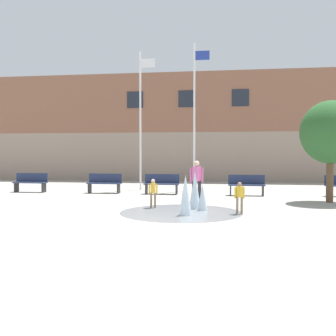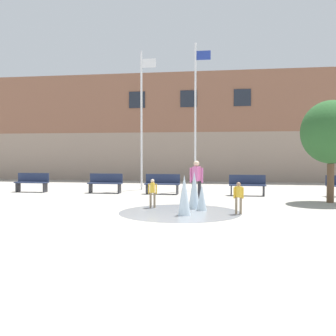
% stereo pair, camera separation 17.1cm
% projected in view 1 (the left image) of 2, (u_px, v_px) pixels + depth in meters
% --- Properties ---
extents(ground_plane, '(100.00, 100.00, 0.00)m').
position_uv_depth(ground_plane, '(111.00, 237.00, 8.73)').
color(ground_plane, '#9E998E').
extents(library_building, '(36.00, 6.05, 7.29)m').
position_uv_depth(library_building, '(191.00, 129.00, 29.03)').
color(library_building, gray).
rests_on(library_building, ground).
extents(splash_fountain, '(3.85, 3.85, 1.27)m').
position_uv_depth(splash_fountain, '(191.00, 197.00, 12.53)').
color(splash_fountain, gray).
rests_on(splash_fountain, ground).
extents(park_bench_far_left, '(1.60, 0.44, 0.91)m').
position_uv_depth(park_bench_far_left, '(31.00, 182.00, 18.90)').
color(park_bench_far_left, '#28282D').
rests_on(park_bench_far_left, ground).
extents(park_bench_under_left_flagpole, '(1.60, 0.44, 0.91)m').
position_uv_depth(park_bench_under_left_flagpole, '(104.00, 183.00, 18.42)').
color(park_bench_under_left_flagpole, '#28282D').
rests_on(park_bench_under_left_flagpole, ground).
extents(park_bench_under_right_flagpole, '(1.60, 0.44, 0.91)m').
position_uv_depth(park_bench_under_right_flagpole, '(162.00, 184.00, 17.99)').
color(park_bench_under_right_flagpole, '#28282D').
rests_on(park_bench_under_right_flagpole, ground).
extents(park_bench_near_trashcan, '(1.60, 0.44, 0.91)m').
position_uv_depth(park_bench_near_trashcan, '(247.00, 185.00, 17.36)').
color(park_bench_near_trashcan, '#28282D').
rests_on(park_bench_near_trashcan, ground).
extents(child_in_fountain, '(0.31, 0.24, 0.99)m').
position_uv_depth(child_in_fountain, '(240.00, 195.00, 12.02)').
color(child_in_fountain, '#89755B').
rests_on(child_in_fountain, ground).
extents(adult_near_bench, '(0.50, 0.39, 1.59)m').
position_uv_depth(adult_near_bench, '(197.00, 179.00, 14.51)').
color(adult_near_bench, '#28282D').
rests_on(adult_near_bench, ground).
extents(child_running, '(0.31, 0.21, 0.99)m').
position_uv_depth(child_running, '(153.00, 191.00, 13.40)').
color(child_running, '#89755B').
rests_on(child_running, ground).
extents(flagpole_left, '(0.80, 0.10, 7.07)m').
position_uv_depth(flagpole_left, '(141.00, 116.00, 20.05)').
color(flagpole_left, silver).
rests_on(flagpole_left, ground).
extents(flagpole_right, '(0.80, 0.10, 7.36)m').
position_uv_depth(flagpole_right, '(195.00, 112.00, 19.65)').
color(flagpole_right, silver).
rests_on(flagpole_right, ground).
extents(street_tree_near_building, '(2.25, 2.25, 3.86)m').
position_uv_depth(street_tree_near_building, '(331.00, 132.00, 14.85)').
color(street_tree_near_building, brown).
rests_on(street_tree_near_building, ground).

